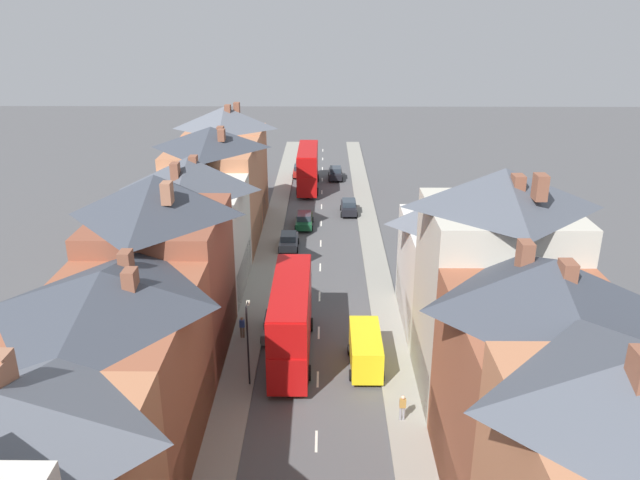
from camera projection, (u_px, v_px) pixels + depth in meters
The scene contains 17 objects.
pavement_left at pixel (266, 258), 58.37m from camera, with size 2.20×104.00×0.14m, color gray.
pavement_right at pixel (375, 258), 58.28m from camera, with size 2.20×104.00×0.14m, color gray.
centre_line_dashes at pixel (320, 267), 56.48m from camera, with size 0.14×97.80×0.01m.
terrace_row_left at pixel (158, 278), 39.71m from camera, with size 8.00×65.71×14.65m.
terrace_row_right at pixel (546, 394), 27.31m from camera, with size 8.00×44.19×14.31m.
double_decker_bus_lead at pixel (308, 167), 79.37m from camera, with size 2.74×10.80×5.30m.
double_decker_bus_mid_street at pixel (291, 318), 41.46m from camera, with size 2.74×10.80×5.30m.
car_near_blue at pixel (300, 171), 85.74m from camera, with size 1.90×3.90×1.63m.
car_near_silver at pixel (275, 325), 44.65m from camera, with size 1.90×4.18×1.65m.
car_parked_left_a at pixel (349, 207), 70.47m from camera, with size 1.90×4.10×1.70m.
car_parked_right_a at pixel (304, 220), 66.40m from camera, with size 1.90×4.59×1.59m.
car_mid_black at pixel (335, 173), 84.46m from camera, with size 1.90×4.28×1.70m.
car_parked_left_b at pixel (289, 241), 60.48m from camera, with size 1.90×3.92×1.63m.
delivery_van at pixel (365, 349), 40.57m from camera, with size 2.20×5.20×2.41m.
pedestrian_mid_left at pixel (403, 406), 35.29m from camera, with size 0.36×0.22×1.61m.
pedestrian_mid_right at pixel (242, 326), 44.04m from camera, with size 0.36×0.22×1.61m.
street_lamp at pixel (248, 339), 38.00m from camera, with size 0.20×1.12×5.50m.
Camera 1 is at (0.46, -15.90, 22.41)m, focal length 35.00 mm.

